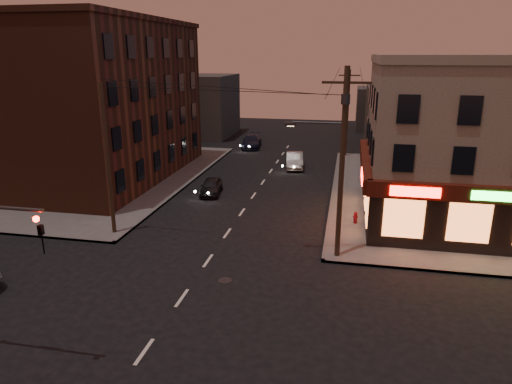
% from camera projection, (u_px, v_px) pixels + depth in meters
% --- Properties ---
extents(ground, '(120.00, 120.00, 0.00)m').
position_uv_depth(ground, '(182.00, 298.00, 20.83)').
color(ground, black).
rests_on(ground, ground).
extents(sidewalk_ne, '(24.00, 28.00, 0.15)m').
position_uv_depth(sidewalk_ne, '(489.00, 197.00, 35.18)').
color(sidewalk_ne, '#514F4C').
rests_on(sidewalk_ne, ground).
extents(sidewalk_nw, '(24.00, 28.00, 0.15)m').
position_uv_depth(sidewalk_nw, '(70.00, 174.00, 42.07)').
color(sidewalk_nw, '#514F4C').
rests_on(sidewalk_nw, ground).
extents(pizza_building, '(15.85, 12.85, 10.50)m').
position_uv_depth(pizza_building, '(491.00, 142.00, 28.82)').
color(pizza_building, gray).
rests_on(pizza_building, sidewalk_ne).
extents(brick_apartment, '(12.00, 20.00, 13.00)m').
position_uv_depth(brick_apartment, '(97.00, 102.00, 39.48)').
color(brick_apartment, '#4C2618').
rests_on(brick_apartment, sidewalk_nw).
extents(bg_building_ne_a, '(10.00, 12.00, 7.00)m').
position_uv_depth(bg_building_ne_a, '(411.00, 118.00, 52.76)').
color(bg_building_ne_a, '#3F3D3A').
rests_on(bg_building_ne_a, ground).
extents(bg_building_nw, '(9.00, 10.00, 8.00)m').
position_uv_depth(bg_building_nw, '(199.00, 105.00, 61.53)').
color(bg_building_nw, '#3F3D3A').
rests_on(bg_building_nw, ground).
extents(bg_building_ne_b, '(8.00, 8.00, 6.00)m').
position_uv_depth(bg_building_ne_b, '(385.00, 109.00, 66.41)').
color(bg_building_ne_b, '#3F3D3A').
rests_on(bg_building_ne_b, ground).
extents(utility_pole_main, '(4.20, 0.44, 10.00)m').
position_uv_depth(utility_pole_main, '(340.00, 154.00, 23.31)').
color(utility_pole_main, '#382619').
rests_on(utility_pole_main, sidewalk_ne).
extents(utility_pole_far, '(0.26, 0.26, 9.00)m').
position_uv_depth(utility_pole_far, '(347.00, 113.00, 48.17)').
color(utility_pole_far, '#382619').
rests_on(utility_pole_far, sidewalk_ne).
extents(utility_pole_west, '(0.24, 0.24, 9.00)m').
position_uv_depth(utility_pole_west, '(108.00, 161.00, 26.87)').
color(utility_pole_west, '#382619').
rests_on(utility_pole_west, sidewalk_nw).
extents(sedan_near, '(1.94, 3.83, 1.25)m').
position_uv_depth(sedan_near, '(211.00, 186.00, 36.12)').
color(sedan_near, black).
rests_on(sedan_near, ground).
extents(sedan_mid, '(2.18, 4.68, 1.48)m').
position_uv_depth(sedan_mid, '(295.00, 160.00, 44.43)').
color(sedan_mid, slate).
rests_on(sedan_mid, ground).
extents(sedan_far, '(2.62, 5.29, 1.48)m').
position_uv_depth(sedan_far, '(252.00, 141.00, 54.05)').
color(sedan_far, black).
rests_on(sedan_far, ground).
extents(fire_hydrant, '(0.34, 0.34, 0.77)m').
position_uv_depth(fire_hydrant, '(355.00, 217.00, 29.51)').
color(fire_hydrant, maroon).
rests_on(fire_hydrant, sidewalk_ne).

